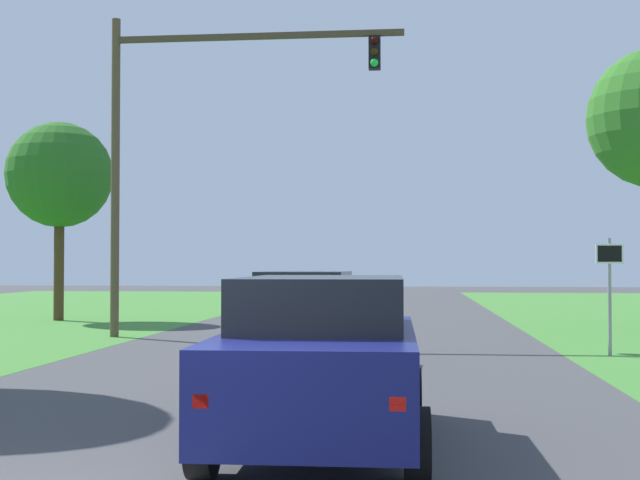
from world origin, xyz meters
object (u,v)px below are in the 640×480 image
Objects in this scene: pickup_truck_lead at (305,317)px; traffic_light at (185,126)px; keep_moving_sign at (610,281)px; red_suv_near at (323,357)px; extra_tree_1 at (60,176)px.

traffic_light is at bearing 125.25° from pickup_truck_lead.
traffic_light reaches higher than keep_moving_sign.
traffic_light is 3.41× the size of keep_moving_sign.
keep_moving_sign is (10.65, -3.69, -4.20)m from traffic_light.
red_suv_near is 8.05m from pickup_truck_lead.
traffic_light reaches higher than extra_tree_1.
keep_moving_sign is at bearing -19.11° from traffic_light.
red_suv_near is at bearing -118.03° from keep_moving_sign.
keep_moving_sign reaches higher than pickup_truck_lead.
red_suv_near is 11.44m from keep_moving_sign.
pickup_truck_lead is at bearing 98.43° from red_suv_near.
traffic_light is 1.25× the size of extra_tree_1.
red_suv_near is 0.55× the size of traffic_light.
extra_tree_1 is (-10.44, 12.31, 4.25)m from pickup_truck_lead.
red_suv_near reaches higher than pickup_truck_lead.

